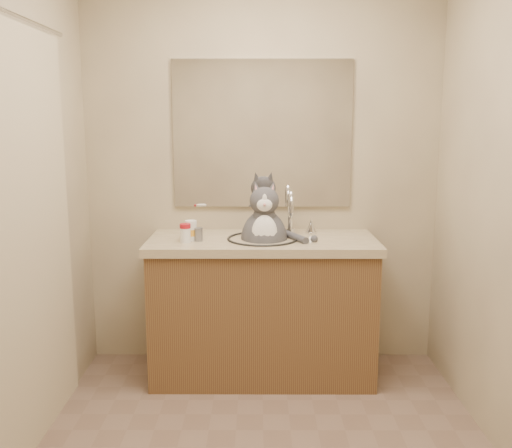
{
  "coord_description": "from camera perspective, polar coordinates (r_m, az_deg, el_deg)",
  "views": [
    {
      "loc": [
        -0.03,
        -2.32,
        1.54
      ],
      "look_at": [
        -0.04,
        0.65,
        0.99
      ],
      "focal_mm": 40.0,
      "sensor_mm": 36.0,
      "label": 1
    }
  ],
  "objects": [
    {
      "name": "vanity",
      "position": [
        3.46,
        0.65,
        -8.05
      ],
      "size": [
        1.34,
        0.59,
        1.12
      ],
      "color": "brown",
      "rests_on": "ground"
    },
    {
      "name": "cat",
      "position": [
        3.34,
        0.86,
        -1.2
      ],
      "size": [
        0.39,
        0.31,
        0.55
      ],
      "rotation": [
        0.0,
        0.0,
        0.0
      ],
      "color": "#424247",
      "rests_on": "vanity"
    },
    {
      "name": "mirror",
      "position": [
        3.55,
        0.64,
        8.97
      ],
      "size": [
        1.1,
        0.02,
        0.9
      ],
      "primitive_type": "cube",
      "color": "white",
      "rests_on": "room"
    },
    {
      "name": "grey_canister",
      "position": [
        3.29,
        -5.76,
        -1.04
      ],
      "size": [
        0.06,
        0.06,
        0.08
      ],
      "rotation": [
        0.0,
        0.0,
        0.16
      ],
      "color": "gray",
      "rests_on": "vanity"
    },
    {
      "name": "pill_bottle_redcap",
      "position": [
        3.26,
        -7.09,
        -0.9
      ],
      "size": [
        0.08,
        0.08,
        0.11
      ],
      "rotation": [
        0.0,
        0.0,
        0.4
      ],
      "color": "white",
      "rests_on": "vanity"
    },
    {
      "name": "shower_curtain",
      "position": [
        2.67,
        -22.29,
        -1.36
      ],
      "size": [
        0.02,
        1.3,
        1.93
      ],
      "color": "#C6B396",
      "rests_on": "ground"
    },
    {
      "name": "pill_bottle_orange",
      "position": [
        3.31,
        -6.52,
        -0.68
      ],
      "size": [
        0.07,
        0.07,
        0.12
      ],
      "rotation": [
        0.0,
        0.0,
        0.09
      ],
      "color": "white",
      "rests_on": "vanity"
    },
    {
      "name": "room",
      "position": [
        2.34,
        0.87,
        2.06
      ],
      "size": [
        2.22,
        2.52,
        2.42
      ],
      "color": "#7D6556",
      "rests_on": "ground"
    }
  ]
}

